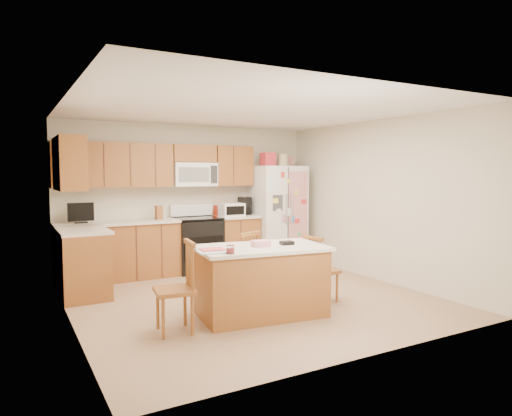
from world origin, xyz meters
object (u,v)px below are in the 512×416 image
island (261,280)px  windsor_chair_back (242,268)px  refrigerator (277,214)px  windsor_chair_right (320,271)px  stove (197,243)px  windsor_chair_left (177,289)px

island → windsor_chair_back: bearing=83.8°
windsor_chair_back → refrigerator: bearing=48.3°
refrigerator → island: (-1.81, -2.58, -0.50)m
island → windsor_chair_back: windsor_chair_back is taller
windsor_chair_back → windsor_chair_right: 1.02m
stove → refrigerator: refrigerator is taller
windsor_chair_left → refrigerator: bearing=42.7°
stove → refrigerator: (1.57, -0.06, 0.45)m
stove → island: 2.66m
refrigerator → windsor_chair_left: (-2.87, -2.65, -0.46)m
refrigerator → island: bearing=-125.0°
windsor_chair_left → island: bearing=3.5°
stove → refrigerator: size_ratio=0.55×
island → windsor_chair_right: (0.95, 0.11, -0.01)m
island → windsor_chair_left: bearing=-176.5°
refrigerator → windsor_chair_left: bearing=-137.3°
windsor_chair_back → windsor_chair_right: bearing=-30.2°
stove → windsor_chair_back: bearing=-94.9°
refrigerator → island: size_ratio=1.25×
island → stove: bearing=84.8°
refrigerator → island: 3.19m
windsor_chair_left → windsor_chair_right: windsor_chair_left is taller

